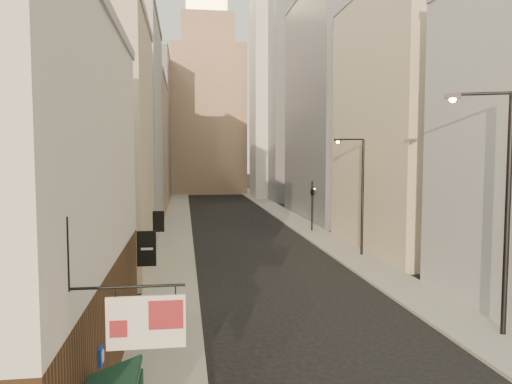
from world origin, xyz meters
The scene contains 15 objects.
sidewalk_left centered at (-6.50, 55.00, 0.07)m, with size 3.00×140.00×0.15m, color #9B9A8F.
sidewalk_right centered at (6.50, 55.00, 0.07)m, with size 3.00×140.00×0.15m, color #9B9A8F.
near_building_left centered at (-10.99, 9.00, 6.02)m, with size 8.30×23.04×12.30m.
left_bldg_beige centered at (-12.00, 26.00, 8.00)m, with size 8.00×12.00×16.00m, color tan.
left_bldg_grey centered at (-12.00, 42.00, 10.00)m, with size 8.00×16.00×20.00m, color #9E9EA3.
left_bldg_tan centered at (-12.00, 60.00, 8.50)m, with size 8.00×18.00×17.00m, color #98775D.
left_bldg_wingrid centered at (-12.00, 80.00, 12.00)m, with size 8.00×20.00×24.00m, color gray.
right_bldg_beige centered at (12.00, 30.00, 10.00)m, with size 8.00×16.00×20.00m, color tan.
right_bldg_wingrid centered at (12.00, 50.00, 13.00)m, with size 8.00×20.00×26.00m, color gray.
highrise centered at (18.00, 78.00, 25.66)m, with size 21.00×23.00×51.20m.
clock_tower centered at (-1.00, 92.00, 17.63)m, with size 14.00×14.00×44.90m.
white_tower centered at (10.00, 78.00, 18.61)m, with size 8.00×8.00×41.50m.
streetlamp_near centered at (7.06, 11.38, 5.75)m, with size 2.48×1.22×10.07m.
streetlamp_mid centered at (7.02, 27.75, 4.96)m, with size 2.28×0.23×8.68m.
traffic_light_right centered at (6.51, 39.44, 3.81)m, with size 0.63×0.60×5.00m.
Camera 1 is at (-5.70, -7.16, 7.58)m, focal length 35.00 mm.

